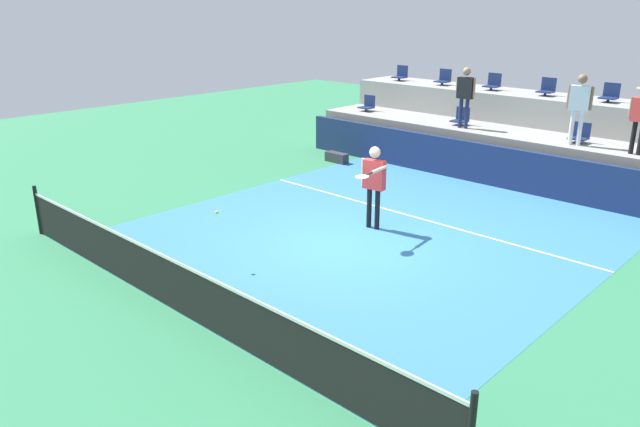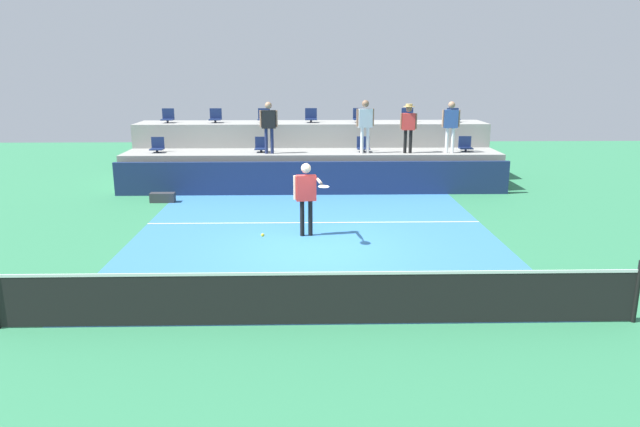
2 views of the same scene
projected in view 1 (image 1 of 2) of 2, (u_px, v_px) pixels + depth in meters
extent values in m
plane|color=#2D754C|center=(345.00, 245.00, 12.50)|extent=(40.00, 40.00, 0.00)
cube|color=teal|center=(375.00, 232.00, 13.18)|extent=(9.00, 10.00, 0.01)
cube|color=white|center=(413.00, 217.00, 14.14)|extent=(9.00, 0.06, 0.00)
cylinder|color=black|center=(38.00, 210.00, 12.95)|extent=(0.08, 0.08, 1.07)
cube|color=black|center=(178.00, 288.00, 9.60)|extent=(10.40, 0.01, 0.87)
cube|color=white|center=(176.00, 262.00, 9.46)|extent=(10.40, 0.02, 0.05)
cube|color=navy|center=(492.00, 165.00, 16.43)|extent=(13.00, 0.16, 1.10)
cube|color=gray|center=(514.00, 154.00, 17.30)|extent=(13.00, 1.80, 1.25)
cube|color=gray|center=(544.00, 130.00, 18.39)|extent=(13.00, 1.80, 2.10)
cylinder|color=#2D2D33|center=(366.00, 110.00, 20.44)|extent=(0.08, 0.08, 0.10)
cube|color=navy|center=(366.00, 108.00, 20.42)|extent=(0.44, 0.40, 0.04)
cube|color=navy|center=(370.00, 101.00, 20.47)|extent=(0.44, 0.04, 0.38)
cylinder|color=#2D2D33|center=(459.00, 123.00, 18.12)|extent=(0.08, 0.08, 0.10)
cube|color=navy|center=(459.00, 121.00, 18.10)|extent=(0.44, 0.40, 0.04)
cube|color=navy|center=(463.00, 113.00, 18.15)|extent=(0.44, 0.04, 0.38)
cylinder|color=#2D2D33|center=(578.00, 141.00, 15.82)|extent=(0.08, 0.08, 0.10)
cube|color=navy|center=(578.00, 138.00, 15.80)|extent=(0.44, 0.40, 0.04)
cube|color=navy|center=(582.00, 129.00, 15.85)|extent=(0.44, 0.04, 0.38)
cylinder|color=#2D2D33|center=(399.00, 79.00, 21.40)|extent=(0.08, 0.08, 0.10)
cube|color=navy|center=(399.00, 77.00, 21.38)|extent=(0.44, 0.40, 0.04)
cube|color=navy|center=(402.00, 71.00, 21.43)|extent=(0.44, 0.04, 0.38)
cylinder|color=#2D2D33|center=(442.00, 84.00, 20.25)|extent=(0.08, 0.08, 0.10)
cube|color=navy|center=(442.00, 82.00, 20.23)|extent=(0.44, 0.40, 0.04)
cube|color=navy|center=(445.00, 75.00, 20.29)|extent=(0.44, 0.04, 0.38)
cylinder|color=#2D2D33|center=(491.00, 89.00, 19.09)|extent=(0.08, 0.08, 0.10)
cube|color=navy|center=(491.00, 86.00, 19.06)|extent=(0.44, 0.40, 0.04)
cube|color=navy|center=(495.00, 79.00, 19.12)|extent=(0.44, 0.04, 0.38)
cylinder|color=#2D2D33|center=(545.00, 94.00, 17.95)|extent=(0.08, 0.08, 0.10)
cube|color=navy|center=(545.00, 92.00, 17.92)|extent=(0.44, 0.40, 0.04)
cube|color=navy|center=(549.00, 84.00, 17.98)|extent=(0.44, 0.04, 0.38)
cylinder|color=#2D2D33|center=(608.00, 101.00, 16.78)|extent=(0.08, 0.08, 0.10)
cube|color=navy|center=(608.00, 98.00, 16.76)|extent=(0.44, 0.40, 0.04)
cube|color=navy|center=(612.00, 90.00, 16.81)|extent=(0.44, 0.04, 0.38)
cylinder|color=black|center=(369.00, 208.00, 13.35)|extent=(0.12, 0.12, 0.90)
cylinder|color=black|center=(377.00, 210.00, 13.24)|extent=(0.12, 0.12, 0.90)
cube|color=red|center=(374.00, 175.00, 13.04)|extent=(0.51, 0.24, 0.64)
sphere|color=beige|center=(375.00, 152.00, 12.88)|extent=(0.27, 0.27, 0.24)
cylinder|color=beige|center=(363.00, 172.00, 13.19)|extent=(0.08, 0.08, 0.60)
cylinder|color=beige|center=(379.00, 170.00, 12.60)|extent=(0.15, 0.58, 0.07)
cylinder|color=black|center=(369.00, 174.00, 12.30)|extent=(0.07, 0.26, 0.04)
ellipsoid|color=silver|center=(362.00, 177.00, 12.09)|extent=(0.30, 0.35, 0.03)
cylinder|color=navy|center=(461.00, 113.00, 17.66)|extent=(0.12, 0.12, 0.85)
cylinder|color=navy|center=(467.00, 114.00, 17.54)|extent=(0.12, 0.12, 0.85)
cube|color=black|center=(466.00, 88.00, 17.36)|extent=(0.47, 0.21, 0.60)
sphere|color=#A87A5B|center=(467.00, 71.00, 17.21)|extent=(0.24, 0.24, 0.23)
cylinder|color=#A87A5B|center=(457.00, 86.00, 17.51)|extent=(0.07, 0.07, 0.57)
cylinder|color=#A87A5B|center=(474.00, 88.00, 17.19)|extent=(0.07, 0.07, 0.57)
cylinder|color=white|center=(572.00, 128.00, 15.53)|extent=(0.13, 0.13, 0.88)
cylinder|color=white|center=(580.00, 128.00, 15.43)|extent=(0.13, 0.13, 0.88)
cube|color=white|center=(580.00, 98.00, 15.24)|extent=(0.50, 0.26, 0.62)
sphere|color=#846047|center=(583.00, 79.00, 15.08)|extent=(0.28, 0.28, 0.24)
cylinder|color=#846047|center=(569.00, 97.00, 15.37)|extent=(0.08, 0.08, 0.59)
cylinder|color=#846047|center=(592.00, 98.00, 15.09)|extent=(0.08, 0.08, 0.59)
cylinder|color=black|center=(633.00, 138.00, 14.60)|extent=(0.12, 0.12, 0.79)
cylinder|color=#846047|center=(631.00, 108.00, 14.49)|extent=(0.07, 0.07, 0.53)
sphere|color=#CCE033|center=(217.00, 212.00, 11.15)|extent=(0.07, 0.07, 0.07)
cube|color=#333338|center=(337.00, 157.00, 18.92)|extent=(0.76, 0.28, 0.30)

